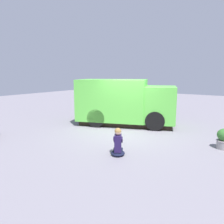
# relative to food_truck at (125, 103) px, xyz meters

# --- Properties ---
(ground_plane) EXTENTS (40.00, 40.00, 0.00)m
(ground_plane) POSITION_rel_food_truck_xyz_m (-0.84, 1.19, -1.10)
(ground_plane) COLOR slate
(food_truck) EXTENTS (5.16, 3.55, 2.27)m
(food_truck) POSITION_rel_food_truck_xyz_m (0.00, 0.00, 0.00)
(food_truck) COLOR #5CC344
(food_truck) RESTS_ON ground_plane
(person_customer) EXTENTS (0.65, 0.76, 0.89)m
(person_customer) POSITION_rel_food_truck_xyz_m (-1.98, 3.79, -0.76)
(person_customer) COLOR black
(person_customer) RESTS_ON ground_plane
(planter_flowering_far) EXTENTS (0.61, 0.61, 0.88)m
(planter_flowering_far) POSITION_rel_food_truck_xyz_m (3.08, -2.74, -0.62)
(planter_flowering_far) COLOR gray
(planter_flowering_far) RESTS_ON ground_plane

